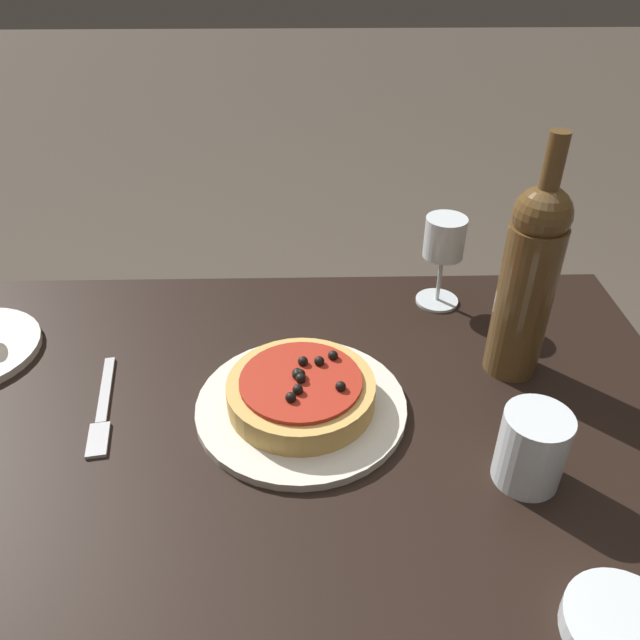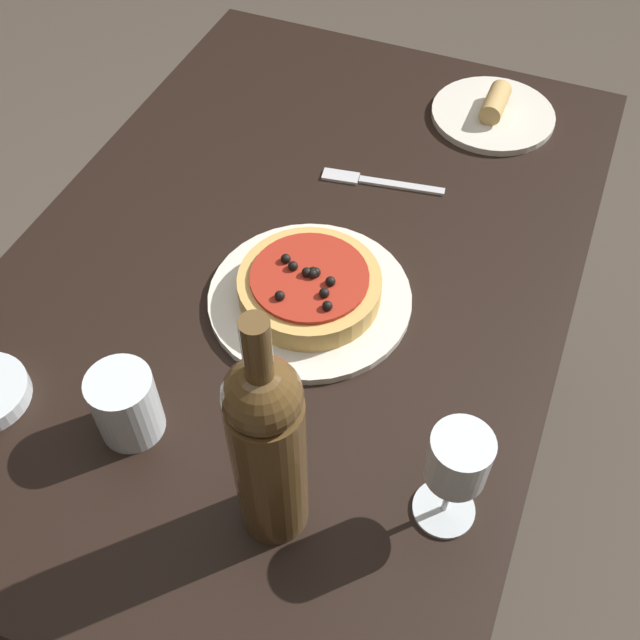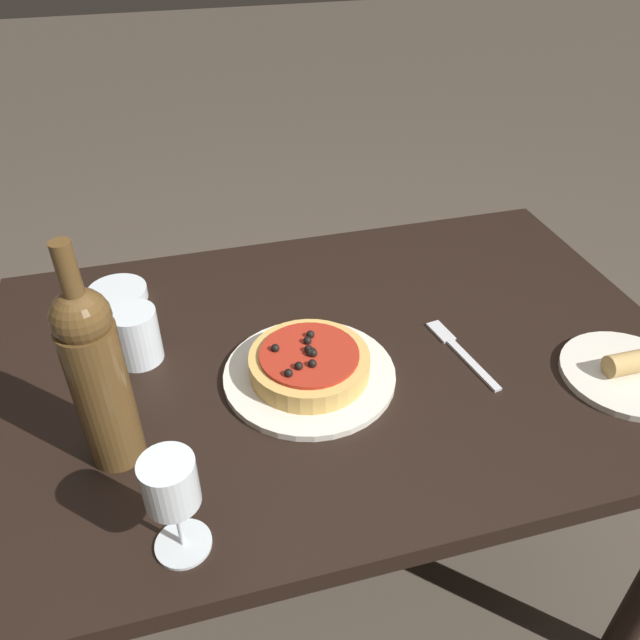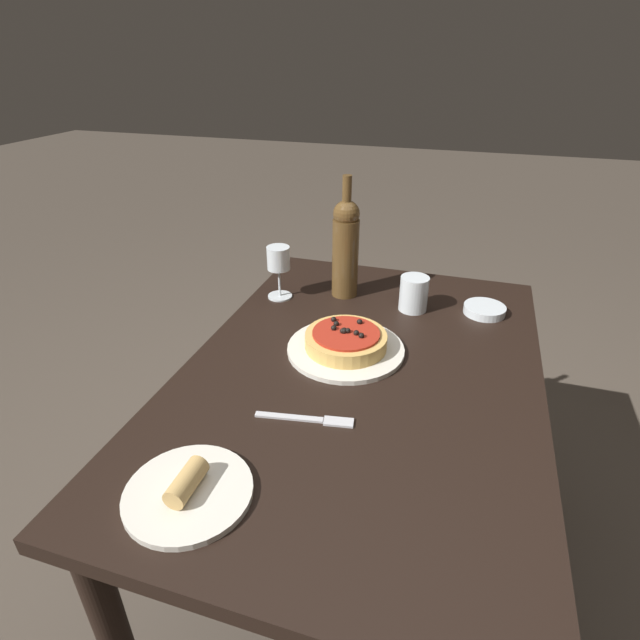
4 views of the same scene
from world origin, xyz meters
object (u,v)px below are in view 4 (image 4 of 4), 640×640
(dining_table, at_px, (360,403))
(wine_bottle, at_px, (346,246))
(fork, at_px, (311,419))
(pizza, at_px, (346,340))
(water_cup, at_px, (414,294))
(dinner_plate, at_px, (346,349))
(side_bowl, at_px, (484,310))
(wine_glass, at_px, (279,262))
(side_plate, at_px, (188,491))

(dining_table, bearing_deg, wine_bottle, -159.49)
(fork, bearing_deg, wine_bottle, 89.08)
(pizza, relative_size, water_cup, 2.02)
(dinner_plate, xyz_separation_m, side_bowl, (-0.31, 0.32, 0.01))
(side_bowl, bearing_deg, wine_glass, -82.85)
(dining_table, relative_size, side_bowl, 10.53)
(wine_bottle, height_order, water_cup, wine_bottle)
(dinner_plate, relative_size, pizza, 1.44)
(fork, height_order, side_plate, side_plate)
(dining_table, bearing_deg, wine_glass, -133.04)
(dining_table, distance_m, pizza, 0.16)
(dining_table, relative_size, wine_bottle, 3.41)
(dinner_plate, relative_size, fork, 1.44)
(pizza, relative_size, fork, 1.00)
(wine_bottle, bearing_deg, dinner_plate, 15.41)
(wine_glass, height_order, side_bowl, wine_glass)
(wine_glass, bearing_deg, water_cup, 95.55)
(wine_glass, distance_m, side_bowl, 0.60)
(dining_table, height_order, dinner_plate, dinner_plate)
(pizza, xyz_separation_m, side_bowl, (-0.31, 0.32, -0.02))
(dinner_plate, relative_size, wine_glass, 1.82)
(water_cup, relative_size, side_bowl, 0.86)
(dining_table, height_order, water_cup, water_cup)
(side_bowl, bearing_deg, fork, -29.18)
(side_bowl, bearing_deg, side_plate, -29.19)
(side_bowl, xyz_separation_m, side_plate, (0.82, -0.46, -0.00))
(dinner_plate, height_order, fork, dinner_plate)
(dining_table, relative_size, side_plate, 5.60)
(dining_table, xyz_separation_m, side_plate, (0.45, -0.19, 0.11))
(dining_table, distance_m, dinner_plate, 0.13)
(side_plate, bearing_deg, pizza, 165.11)
(dining_table, distance_m, wine_bottle, 0.47)
(water_cup, bearing_deg, pizza, -24.85)
(dinner_plate, xyz_separation_m, wine_bottle, (-0.31, -0.09, 0.15))
(wine_glass, xyz_separation_m, wine_bottle, (-0.08, 0.18, 0.04))
(fork, bearing_deg, side_plate, -128.34)
(dinner_plate, xyz_separation_m, pizza, (-0.00, -0.00, 0.03))
(pizza, xyz_separation_m, wine_glass, (-0.23, -0.26, 0.08))
(pizza, distance_m, water_cup, 0.30)
(water_cup, height_order, side_plate, water_cup)
(wine_bottle, bearing_deg, pizza, 15.41)
(dining_table, xyz_separation_m, wine_bottle, (-0.37, -0.14, 0.25))
(dining_table, height_order, wine_glass, wine_glass)
(pizza, relative_size, wine_bottle, 0.56)
(dinner_plate, relative_size, side_bowl, 2.50)
(water_cup, bearing_deg, dining_table, -11.92)
(pizza, relative_size, wine_glass, 1.27)
(dinner_plate, distance_m, water_cup, 0.30)
(dinner_plate, distance_m, fork, 0.27)
(wine_bottle, bearing_deg, dining_table, 20.51)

